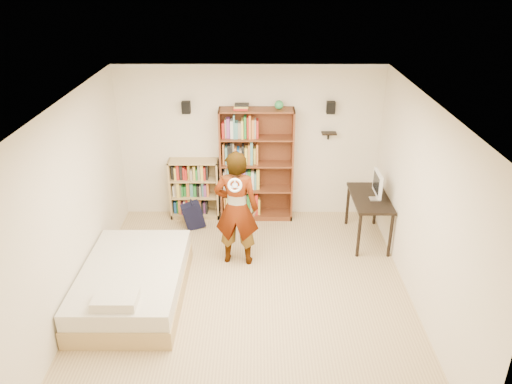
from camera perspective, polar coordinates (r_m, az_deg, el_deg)
ground at (r=7.09m, az=-0.96°, el=-11.64°), size 4.50×5.00×0.01m
room_shell at (r=6.19m, az=-1.08°, el=1.53°), size 4.52×5.02×2.71m
crown_molding at (r=5.89m, az=-1.15°, el=9.65°), size 4.50×5.00×0.06m
speaker_left at (r=8.46m, az=-7.99°, el=9.55°), size 0.14×0.12×0.20m
speaker_right at (r=8.46m, az=8.54°, el=9.53°), size 0.14×0.12×0.20m
wall_shelf at (r=8.60m, az=8.35°, el=6.66°), size 0.25×0.16×0.02m
tall_bookshelf at (r=8.62m, az=0.07°, el=3.05°), size 1.26×0.37×1.99m
low_bookshelf at (r=8.90m, az=-7.04°, el=0.35°), size 0.86×0.32×1.08m
computer_desk at (r=8.36m, az=12.67°, el=-2.94°), size 0.57×1.14×0.78m
imac at (r=8.03m, az=13.57°, el=0.66°), size 0.11×0.46×0.46m
daybed at (r=7.05m, az=-13.91°, el=-9.61°), size 1.35×2.08×0.61m
person at (r=7.34m, az=-2.25°, el=-1.92°), size 0.70×0.49×1.80m
wii_wheel at (r=6.81m, az=-2.43°, el=0.77°), size 0.20×0.08×0.20m
navy_bag at (r=8.64m, az=-7.21°, el=-2.64°), size 0.41×0.33×0.48m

